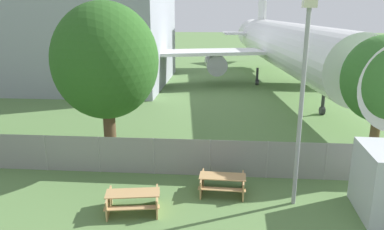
% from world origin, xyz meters
% --- Properties ---
extents(hangar_building, '(26.39, 15.06, 15.68)m').
position_xyz_m(hangar_building, '(-18.38, 31.72, 7.05)').
color(hangar_building, '#8E939E').
rests_on(hangar_building, ground).
extents(perimeter_fence, '(56.07, 0.07, 1.73)m').
position_xyz_m(perimeter_fence, '(-0.00, 10.30, 0.86)').
color(perimeter_fence, gray).
rests_on(perimeter_fence, ground).
extents(airplane, '(30.75, 39.09, 12.68)m').
position_xyz_m(airplane, '(6.66, 31.07, 3.86)').
color(airplane, white).
rests_on(airplane, ground).
extents(picnic_bench_near_cabin, '(1.93, 1.46, 0.76)m').
position_xyz_m(picnic_bench_near_cabin, '(0.58, 8.70, 0.48)').
color(picnic_bench_near_cabin, tan).
rests_on(picnic_bench_near_cabin, ground).
extents(picnic_bench_open_grass, '(2.18, 1.70, 0.76)m').
position_xyz_m(picnic_bench_open_grass, '(-2.74, 6.98, 0.48)').
color(picnic_bench_open_grass, tan).
rests_on(picnic_bench_open_grass, ground).
extents(tree_near_hangar, '(3.80, 3.80, 6.19)m').
position_xyz_m(tree_near_hangar, '(8.09, 12.94, 4.07)').
color(tree_near_hangar, brown).
rests_on(tree_near_hangar, ground).
extents(tree_left_of_cabin, '(4.94, 4.94, 7.71)m').
position_xyz_m(tree_left_of_cabin, '(-4.94, 11.64, 4.97)').
color(tree_left_of_cabin, '#4C3823').
rests_on(tree_left_of_cabin, ground).
extents(light_mast, '(0.44, 0.44, 7.71)m').
position_xyz_m(light_mast, '(3.35, 8.07, 4.71)').
color(light_mast, '#99999E').
rests_on(light_mast, ground).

